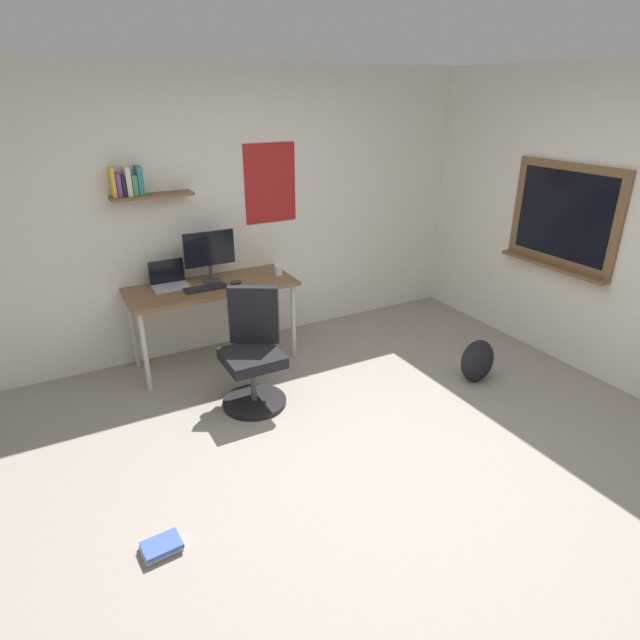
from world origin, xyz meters
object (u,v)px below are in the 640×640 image
object	(u,v)px
desk	(212,293)
book_stack_on_floor	(161,546)
office_chair	(253,356)
keyboard	(206,288)
laptop	(169,281)
coffee_mug	(278,270)
computer_mouse	(236,282)
backpack	(477,361)
monitor_primary	(209,253)

from	to	relation	value
desk	book_stack_on_floor	bearing A→B (deg)	-116.45
desk	office_chair	xyz separation A→B (m)	(0.05, -0.83, -0.27)
desk	keyboard	world-z (taller)	keyboard
office_chair	laptop	world-z (taller)	laptop
laptop	coffee_mug	bearing A→B (deg)	-10.20
keyboard	book_stack_on_floor	distance (m)	2.30
office_chair	laptop	distance (m)	1.13
computer_mouse	coffee_mug	size ratio (longest dim) A/B	1.13
backpack	book_stack_on_floor	distance (m)	2.96
monitor_primary	keyboard	world-z (taller)	monitor_primary
office_chair	backpack	bearing A→B (deg)	-19.02
keyboard	computer_mouse	xyz separation A→B (m)	(0.28, -0.00, 0.01)
monitor_primary	backpack	xyz separation A→B (m)	(1.85, -1.56, -0.84)
laptop	keyboard	bearing A→B (deg)	-40.96
office_chair	computer_mouse	world-z (taller)	office_chair
coffee_mug	backpack	world-z (taller)	coffee_mug
monitor_primary	coffee_mug	distance (m)	0.66
laptop	monitor_primary	distance (m)	0.43
desk	book_stack_on_floor	size ratio (longest dim) A/B	6.65
desk	coffee_mug	world-z (taller)	coffee_mug
backpack	monitor_primary	bearing A→B (deg)	139.76
coffee_mug	book_stack_on_floor	size ratio (longest dim) A/B	0.41
office_chair	book_stack_on_floor	distance (m)	1.66
book_stack_on_floor	desk	bearing A→B (deg)	63.55
keyboard	backpack	world-z (taller)	keyboard
backpack	book_stack_on_floor	world-z (taller)	backpack
coffee_mug	keyboard	bearing A→B (deg)	-176.04
office_chair	backpack	xyz separation A→B (m)	(1.83, -0.63, -0.21)
coffee_mug	laptop	bearing A→B (deg)	169.80
backpack	office_chair	bearing A→B (deg)	160.98
computer_mouse	book_stack_on_floor	xyz separation A→B (m)	(-1.22, -1.96, -0.75)
office_chair	keyboard	size ratio (longest dim) A/B	2.57
keyboard	computer_mouse	world-z (taller)	computer_mouse
coffee_mug	backpack	size ratio (longest dim) A/B	0.24
desk	backpack	xyz separation A→B (m)	(1.88, -1.46, -0.49)
backpack	computer_mouse	bearing A→B (deg)	140.49
coffee_mug	book_stack_on_floor	xyz separation A→B (m)	(-1.66, -2.01, -0.77)
coffee_mug	desk	bearing A→B (deg)	177.52
desk	coffee_mug	xyz separation A→B (m)	(0.65, -0.03, 0.12)
desk	monitor_primary	size ratio (longest dim) A/B	3.22
monitor_primary	book_stack_on_floor	xyz separation A→B (m)	(-1.05, -2.14, -1.00)
keyboard	coffee_mug	bearing A→B (deg)	3.96
office_chair	book_stack_on_floor	size ratio (longest dim) A/B	4.23
office_chair	keyboard	bearing A→B (deg)	99.27
office_chair	backpack	world-z (taller)	office_chair
office_chair	monitor_primary	distance (m)	1.12
office_chair	coffee_mug	xyz separation A→B (m)	(0.60, 0.80, 0.40)
office_chair	keyboard	xyz separation A→B (m)	(-0.12, 0.75, 0.36)
office_chair	keyboard	distance (m)	0.84
monitor_primary	coffee_mug	size ratio (longest dim) A/B	5.04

